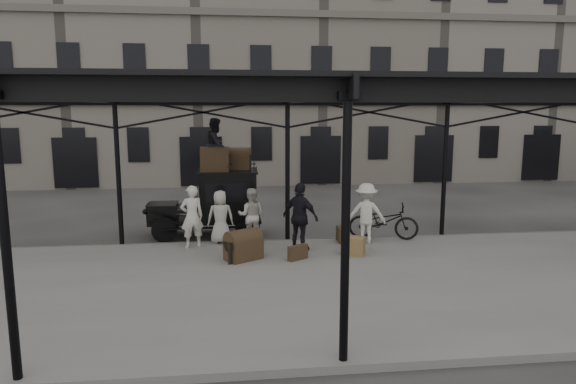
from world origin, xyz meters
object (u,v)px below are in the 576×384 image
object	(u,v)px
porter_official	(300,217)
steamer_trunk_platform	(243,247)
porter_left	(192,217)
steamer_trunk_roof_near	(215,161)
taxi	(218,200)
bicycle	(383,221)

from	to	relation	value
porter_official	steamer_trunk_platform	distance (m)	1.87
porter_left	steamer_trunk_roof_near	distance (m)	2.30
taxi	porter_official	distance (m)	3.55
taxi	steamer_trunk_roof_near	bearing A→B (deg)	-108.07
bicycle	steamer_trunk_platform	world-z (taller)	bicycle
steamer_trunk_platform	porter_official	bearing A→B (deg)	-10.87
porter_left	steamer_trunk_roof_near	xyz separation A→B (m)	(0.65, 1.67, 1.44)
bicycle	steamer_trunk_platform	size ratio (longest dim) A/B	2.27
porter_left	steamer_trunk_platform	size ratio (longest dim) A/B	1.95
porter_official	steamer_trunk_platform	world-z (taller)	porter_official
porter_official	bicycle	distance (m)	2.98
porter_official	porter_left	bearing A→B (deg)	27.88
steamer_trunk_roof_near	porter_left	bearing A→B (deg)	-110.36
taxi	porter_official	world-z (taller)	taxi
taxi	steamer_trunk_roof_near	size ratio (longest dim) A/B	4.09
bicycle	steamer_trunk_roof_near	world-z (taller)	steamer_trunk_roof_near
bicycle	steamer_trunk_roof_near	distance (m)	5.65
bicycle	steamer_trunk_roof_near	bearing A→B (deg)	90.85
bicycle	steamer_trunk_roof_near	xyz separation A→B (m)	(-5.18, 1.37, 1.80)
bicycle	steamer_trunk_roof_near	size ratio (longest dim) A/B	2.39
taxi	bicycle	size ratio (longest dim) A/B	1.71
porter_left	steamer_trunk_platform	xyz separation A→B (m)	(1.44, -1.40, -0.57)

